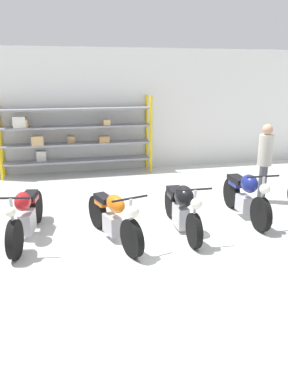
% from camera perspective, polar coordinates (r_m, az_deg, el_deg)
% --- Properties ---
extents(ground_plane, '(30.00, 30.00, 0.00)m').
position_cam_1_polar(ground_plane, '(7.04, 0.75, -6.40)').
color(ground_plane, silver).
extents(back_wall, '(30.00, 0.08, 3.60)m').
position_cam_1_polar(back_wall, '(11.58, -5.55, 12.22)').
color(back_wall, white).
rests_on(back_wall, ground_plane).
extents(shelving_rack, '(4.38, 0.63, 2.26)m').
position_cam_1_polar(shelving_rack, '(11.19, -10.90, 8.47)').
color(shelving_rack, yellow).
rests_on(shelving_rack, ground_plane).
extents(motorcycle_red, '(0.68, 2.18, 1.02)m').
position_cam_1_polar(motorcycle_red, '(7.04, -17.54, -3.36)').
color(motorcycle_red, black).
rests_on(motorcycle_red, ground_plane).
extents(motorcycle_orange, '(0.84, 2.00, 1.00)m').
position_cam_1_polar(motorcycle_orange, '(6.60, -4.67, -3.82)').
color(motorcycle_orange, black).
rests_on(motorcycle_orange, ground_plane).
extents(motorcycle_black, '(0.60, 2.07, 1.04)m').
position_cam_1_polar(motorcycle_black, '(7.04, 5.80, -2.28)').
color(motorcycle_black, black).
rests_on(motorcycle_black, ground_plane).
extents(motorcycle_blue, '(0.63, 2.02, 1.08)m').
position_cam_1_polar(motorcycle_blue, '(7.90, 15.23, -0.46)').
color(motorcycle_blue, black).
rests_on(motorcycle_blue, ground_plane).
extents(person_near_rack, '(0.45, 0.45, 1.80)m').
position_cam_1_polar(person_near_rack, '(8.92, 17.95, 5.13)').
color(person_near_rack, '#595960').
rests_on(person_near_rack, ground_plane).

